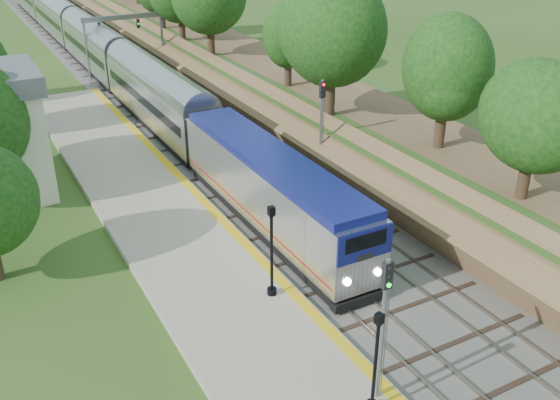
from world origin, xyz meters
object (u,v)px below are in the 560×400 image
lamppost_far (272,256)px  signal_farside (322,119)px  lamppost_mid (375,368)px  signal_platform (384,316)px  train (97,51)px  signal_gantry (124,28)px

lamppost_far → signal_farside: bearing=49.2°
lamppost_mid → signal_platform: bearing=38.7°
train → signal_platform: size_ratio=16.58×
lamppost_mid → lamppost_far: lamppost_far is taller
lamppost_mid → signal_platform: size_ratio=0.71×
train → signal_farside: (6.20, -34.88, 1.94)m
train → signal_platform: signal_platform is taller
signal_gantry → lamppost_far: 43.84m
train → signal_gantry: bearing=-44.7°
signal_gantry → lamppost_mid: bearing=-96.5°
train → lamppost_far: bearing=-94.1°
lamppost_mid → lamppost_far: bearing=88.7°
train → signal_platform: (-2.90, -53.56, 1.80)m
signal_gantry → signal_farside: signal_farside is taller
signal_gantry → lamppost_far: bearing=-97.5°
signal_platform → lamppost_mid: bearing=-141.3°
signal_gantry → train: (-2.47, 2.45, -2.57)m
lamppost_mid → signal_farside: size_ratio=0.63×
signal_platform → lamppost_far: bearing=92.7°
signal_gantry → train: size_ratio=0.08×
lamppost_mid → signal_gantry: bearing=83.5°
lamppost_mid → signal_platform: 1.92m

